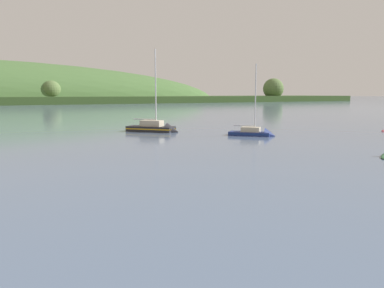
{
  "coord_description": "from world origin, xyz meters",
  "views": [
    {
      "loc": [
        -6.99,
        0.49,
        5.55
      ],
      "look_at": [
        5.16,
        26.66,
        1.68
      ],
      "focal_mm": 35.15,
      "sensor_mm": 36.0,
      "label": 1
    }
  ],
  "objects": [
    {
      "name": "sailboat_near_mooring",
      "position": [
        11.39,
        52.6,
        0.28
      ],
      "size": [
        7.4,
        7.29,
        13.05
      ],
      "rotation": [
        0.0,
        0.0,
        5.51
      ],
      "color": "#232328",
      "rests_on": "ground"
    },
    {
      "name": "sailboat_far_left",
      "position": [
        21.59,
        41.92,
        0.22
      ],
      "size": [
        5.81,
        5.73,
        10.34
      ],
      "rotation": [
        0.0,
        0.0,
        5.51
      ],
      "color": "navy",
      "rests_on": "ground"
    },
    {
      "name": "mooring_buoy_midchannel",
      "position": [
        41.89,
        38.65,
        0.0
      ],
      "size": [
        0.5,
        0.5,
        0.58
      ],
      "color": "#E06675",
      "rests_on": "ground"
    }
  ]
}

